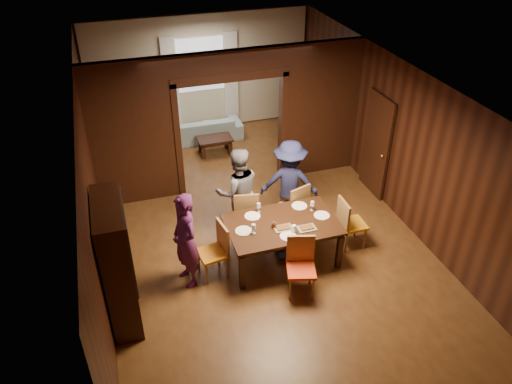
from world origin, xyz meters
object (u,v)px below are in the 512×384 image
object	(u,v)px
person_navy	(290,182)
sofa	(202,129)
chair_far_r	(293,205)
chair_right	(352,223)
chair_near	(301,268)
person_purple	(185,241)
dining_table	(282,241)
chair_far_l	(246,211)
hutch	(117,264)
chair_left	(212,252)
person_grey	(238,192)
coffee_table	(215,146)

from	to	relation	value
person_navy	sofa	bearing A→B (deg)	-55.09
chair_far_r	chair_right	bearing A→B (deg)	115.88
sofa	chair_near	xyz separation A→B (m)	(0.32, -5.71, 0.20)
person_purple	chair_right	world-z (taller)	person_purple
dining_table	person_purple	bearing A→B (deg)	-177.90
chair_near	chair_far_l	bearing A→B (deg)	118.22
chair_right	hutch	size ratio (longest dim) A/B	0.48
person_purple	chair_far_l	world-z (taller)	person_purple
chair_left	person_grey	bearing A→B (deg)	134.98
coffee_table	hutch	world-z (taller)	hutch
chair_far_l	hutch	distance (m)	2.73
sofa	coffee_table	world-z (taller)	sofa
sofa	chair_far_l	xyz separation A→B (m)	(-0.06, -3.98, 0.20)
person_grey	sofa	distance (m)	3.90
chair_left	hutch	bearing A→B (deg)	-82.75
person_purple	chair_right	bearing A→B (deg)	76.37
chair_near	coffee_table	bearing A→B (deg)	108.04
person_navy	hutch	bearing A→B (deg)	48.24
chair_right	chair_near	bearing A→B (deg)	123.57
chair_far_r	chair_near	size ratio (longest dim) A/B	1.00
person_purple	chair_far_l	size ratio (longest dim) A/B	1.71
coffee_table	chair_right	world-z (taller)	chair_right
person_grey	chair_left	xyz separation A→B (m)	(-0.74, -1.05, -0.37)
chair_far_l	dining_table	bearing A→B (deg)	124.61
sofa	chair_far_r	world-z (taller)	chair_far_r
chair_left	chair_near	size ratio (longest dim) A/B	1.00
chair_far_l	person_purple	bearing A→B (deg)	48.69
chair_left	chair_near	world-z (taller)	same
sofa	chair_near	bearing A→B (deg)	93.31
person_navy	chair_left	world-z (taller)	person_navy
dining_table	person_navy	bearing A→B (deg)	63.44
person_navy	chair_far_r	size ratio (longest dim) A/B	1.72
chair_far_l	hutch	xyz separation A→B (m)	(-2.31, -1.37, 0.52)
chair_left	chair_far_l	size ratio (longest dim) A/B	1.00
person_purple	dining_table	distance (m)	1.69
chair_right	chair_far_r	distance (m)	1.15
chair_right	chair_near	xyz separation A→B (m)	(-1.30, -0.83, 0.00)
chair_far_l	chair_far_r	distance (m)	0.88
coffee_table	chair_far_r	bearing A→B (deg)	-77.97
sofa	chair_far_l	distance (m)	3.98
hutch	chair_near	bearing A→B (deg)	-7.59
person_grey	chair_right	world-z (taller)	person_grey
sofa	chair_far_l	world-z (taller)	chair_far_l
person_grey	chair_near	world-z (taller)	person_grey
chair_near	hutch	xyz separation A→B (m)	(-2.69, 0.36, 0.52)
chair_right	chair_far_l	xyz separation A→B (m)	(-1.69, 0.90, 0.00)
person_grey	dining_table	distance (m)	1.21
person_navy	chair_far_l	xyz separation A→B (m)	(-0.90, -0.16, -0.35)
sofa	person_navy	bearing A→B (deg)	102.44
person_purple	chair_far_l	bearing A→B (deg)	112.29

